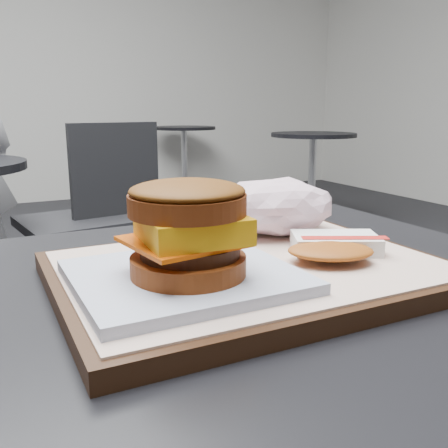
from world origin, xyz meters
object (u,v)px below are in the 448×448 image
at_px(serving_tray, 251,272).
at_px(breakfast_sandwich, 187,241).
at_px(neighbor_chair, 89,210).
at_px(crumpled_wrapper, 276,206).
at_px(hash_brown, 333,246).

xyz_separation_m(serving_tray, breakfast_sandwich, (-0.08, -0.03, 0.05)).
bearing_deg(neighbor_chair, crumpled_wrapper, -93.28).
height_order(serving_tray, hash_brown, hash_brown).
bearing_deg(neighbor_chair, hash_brown, -93.06).
bearing_deg(hash_brown, neighbor_chair, 86.94).
bearing_deg(breakfast_sandwich, hash_brown, 3.99).
distance_m(breakfast_sandwich, hash_brown, 0.17).
xyz_separation_m(breakfast_sandwich, hash_brown, (0.17, 0.01, -0.03)).
distance_m(breakfast_sandwich, neighbor_chair, 1.81).
xyz_separation_m(hash_brown, neighbor_chair, (0.09, 1.75, -0.29)).
height_order(serving_tray, crumpled_wrapper, crumpled_wrapper).
distance_m(serving_tray, hash_brown, 0.09).
distance_m(serving_tray, crumpled_wrapper, 0.13).
xyz_separation_m(breakfast_sandwich, crumpled_wrapper, (0.17, 0.12, -0.01)).
xyz_separation_m(serving_tray, neighbor_chair, (0.18, 1.73, -0.27)).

